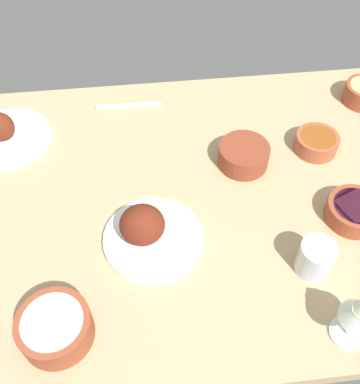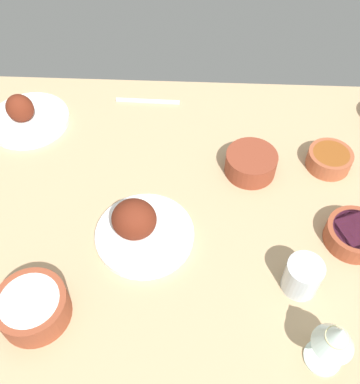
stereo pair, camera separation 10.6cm
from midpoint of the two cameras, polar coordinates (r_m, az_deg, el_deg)
The scene contains 9 objects.
dining_table at distance 109.37cm, azimuth -2.78°, elevation -1.48°, with size 140.00×90.00×4.00cm, color tan.
plate_center_main at distance 129.75cm, azimuth -23.63°, elevation 6.69°, with size 22.31×22.31×9.39cm.
plate_far_side at distance 98.39cm, azimuth -7.29°, elevation -5.28°, with size 22.30×22.30×10.73cm.
bowl_onions at distance 107.75cm, azimuth 18.86°, elevation -2.50°, with size 12.76×12.76×4.64cm.
bowl_potatoes at distance 113.12cm, azimuth 5.52°, elevation 4.63°, with size 12.82×12.82×5.76cm.
bowl_soup at distance 120.48cm, azimuth 14.72°, elevation 6.04°, with size 11.17×11.17×4.56cm.
bowl_cream at distance 92.19cm, azimuth -19.08°, elevation -16.36°, with size 14.16×14.16×6.46cm.
water_tumbler at distance 96.33cm, azimuth 13.95°, elevation -8.44°, with size 7.53×7.53×7.96cm, color silver.
fork_loose at distance 132.21cm, azimuth -8.96°, elevation 10.80°, with size 18.71×0.90×0.80cm, color silver.
Camera 1 is at (-7.54, -66.14, 88.95)cm, focal length 41.59 mm.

